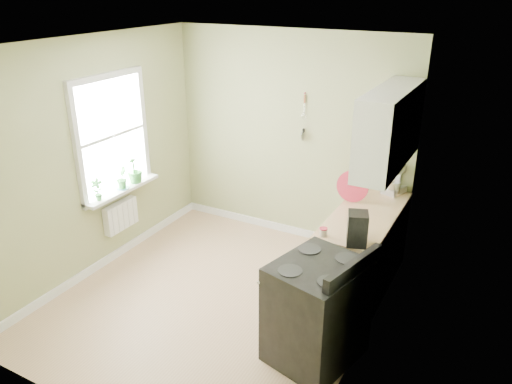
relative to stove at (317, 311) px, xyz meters
The scene contains 21 objects.
floor 1.41m from the stove, 166.10° to the left, with size 3.20×3.60×0.02m, color tan.
ceiling 2.58m from the stove, 166.10° to the left, with size 3.20×3.60×0.02m, color white.
wall_back 2.62m from the stove, 121.00° to the left, with size 3.20×0.02×2.70m, color tan.
wall_left 3.03m from the stove, behind, with size 0.02×3.60×2.70m, color tan.
wall_right 0.97m from the stove, 43.58° to the left, with size 0.02×3.60×2.70m, color tan.
base_cabinets 1.32m from the stove, 89.03° to the left, with size 0.60×1.60×0.87m, color white.
countertop 1.37m from the stove, 89.46° to the left, with size 0.64×1.60×0.04m, color #D6AF83.
upper_cabinets 1.97m from the stove, 84.06° to the left, with size 0.35×1.40×0.80m, color white.
window 3.11m from the stove, 167.84° to the left, with size 0.06×1.14×1.44m.
window_sill 2.88m from the stove, 167.53° to the left, with size 0.18×1.14×0.04m, color white.
radiator 2.87m from the stove, 168.64° to the left, with size 0.12×0.50×0.35m, color white.
wall_utensils 2.59m from the stove, 117.21° to the left, with size 0.02×0.14×0.58m.
stove is the anchor object (origin of this frame).
stand_mixer 2.13m from the stove, 86.32° to the left, with size 0.27×0.34×0.38m.
kettle 2.11m from the stove, 96.23° to the left, with size 0.17×0.10×0.17m.
coffee_maker 0.85m from the stove, 78.44° to the left, with size 0.24×0.25×0.32m.
red_tray 1.67m from the stove, 98.38° to the left, with size 0.36×0.36×0.02m, color #AB2338.
jar 0.80m from the stove, 108.30° to the left, with size 0.08×0.08×0.09m.
plant_a 2.84m from the stove, behind, with size 0.14×0.10×0.27m, color #2C6D2C.
plant_b 2.90m from the stove, 167.51° to the left, with size 0.15×0.12×0.28m, color #2C6D2C.
plant_c 2.96m from the stove, 163.01° to the left, with size 0.19×0.19×0.34m, color #2C6D2C.
Camera 1 is at (2.55, -3.81, 3.22)m, focal length 35.00 mm.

